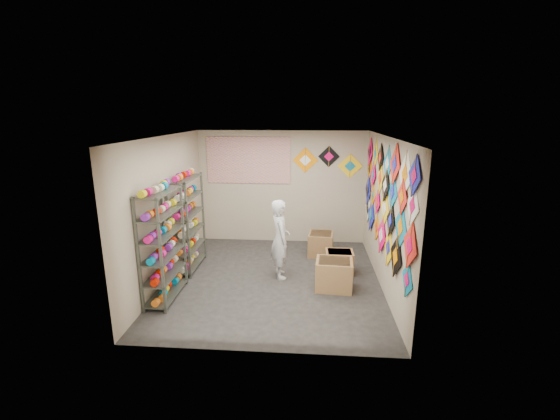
# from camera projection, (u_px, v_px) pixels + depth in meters

# --- Properties ---
(ground) EXTENTS (4.50, 4.50, 0.00)m
(ground) POSITION_uv_depth(u_px,v_px,m) (274.00, 279.00, 7.18)
(ground) COLOR black
(room_walls) EXTENTS (4.50, 4.50, 4.50)m
(room_walls) POSITION_uv_depth(u_px,v_px,m) (273.00, 196.00, 6.76)
(room_walls) COLOR tan
(room_walls) RESTS_ON ground
(shelf_rack_front) EXTENTS (0.40, 1.10, 1.90)m
(shelf_rack_front) POSITION_uv_depth(u_px,v_px,m) (163.00, 245.00, 6.25)
(shelf_rack_front) COLOR #4C5147
(shelf_rack_front) RESTS_ON ground
(shelf_rack_back) EXTENTS (0.40, 1.10, 1.90)m
(shelf_rack_back) POSITION_uv_depth(u_px,v_px,m) (187.00, 223.00, 7.50)
(shelf_rack_back) COLOR #4C5147
(shelf_rack_back) RESTS_ON ground
(string_spools) EXTENTS (0.12, 2.36, 0.12)m
(string_spools) POSITION_uv_depth(u_px,v_px,m) (176.00, 228.00, 6.85)
(string_spools) COLOR #E51178
(string_spools) RESTS_ON ground
(kite_wall_display) EXTENTS (0.06, 4.30, 2.08)m
(kite_wall_display) POSITION_uv_depth(u_px,v_px,m) (385.00, 199.00, 6.61)
(kite_wall_display) COLOR #09729A
(kite_wall_display) RESTS_ON room_walls
(back_wall_kites) EXTENTS (1.64, 0.02, 0.76)m
(back_wall_kites) POSITION_uv_depth(u_px,v_px,m) (327.00, 161.00, 8.76)
(back_wall_kites) COLOR #FD8700
(back_wall_kites) RESTS_ON room_walls
(poster) EXTENTS (2.00, 0.01, 1.10)m
(poster) POSITION_uv_depth(u_px,v_px,m) (248.00, 160.00, 8.88)
(poster) COLOR #9B54B6
(poster) RESTS_ON room_walls
(shopkeeper) EXTENTS (0.75, 0.66, 1.53)m
(shopkeeper) POSITION_uv_depth(u_px,v_px,m) (280.00, 239.00, 7.14)
(shopkeeper) COLOR silver
(shopkeeper) RESTS_ON ground
(carton_a) EXTENTS (0.69, 0.59, 0.54)m
(carton_a) POSITION_uv_depth(u_px,v_px,m) (334.00, 274.00, 6.75)
(carton_a) COLOR #9B6D44
(carton_a) RESTS_ON ground
(carton_b) EXTENTS (0.54, 0.44, 0.44)m
(carton_b) POSITION_uv_depth(u_px,v_px,m) (339.00, 262.00, 7.44)
(carton_b) COLOR #9B6D44
(carton_b) RESTS_ON ground
(carton_c) EXTENTS (0.58, 0.63, 0.51)m
(carton_c) POSITION_uv_depth(u_px,v_px,m) (321.00, 244.00, 8.35)
(carton_c) COLOR #9B6D44
(carton_c) RESTS_ON ground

